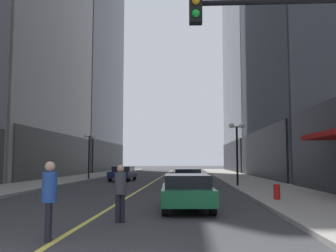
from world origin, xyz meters
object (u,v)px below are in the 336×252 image
at_px(traffic_light_near_right, 299,68).
at_px(street_lamp_left_far, 89,146).
at_px(fire_hydrant_right, 277,194).
at_px(pedestrian_in_blue_hoodie, 49,194).
at_px(car_navy, 123,173).
at_px(street_lamp_right_mid, 237,140).
at_px(car_green, 187,191).
at_px(car_blue, 188,178).
at_px(pedestrian_with_orange_bag, 120,189).

relative_size(traffic_light_near_right, street_lamp_left_far, 1.28).
bearing_deg(fire_hydrant_right, pedestrian_in_blue_hoodie, -130.21).
xyz_separation_m(car_navy, street_lamp_right_mid, (9.33, -8.61, 2.54)).
height_order(car_green, traffic_light_near_right, traffic_light_near_right).
height_order(car_green, fire_hydrant_right, car_green).
bearing_deg(car_blue, pedestrian_in_blue_hoodie, -101.29).
bearing_deg(fire_hydrant_right, street_lamp_right_mid, 93.10).
bearing_deg(car_navy, car_green, -73.95).
bearing_deg(street_lamp_right_mid, pedestrian_in_blue_hoodie, -110.44).
relative_size(car_blue, traffic_light_near_right, 0.73).
distance_m(car_blue, street_lamp_left_far, 14.99).
height_order(car_navy, street_lamp_left_far, street_lamp_left_far).
distance_m(car_blue, fire_hydrant_right, 8.48).
distance_m(car_green, fire_hydrant_right, 4.75).
bearing_deg(car_navy, car_blue, -60.06).
distance_m(car_green, car_navy, 21.35).
xyz_separation_m(car_navy, traffic_light_near_right, (8.28, -26.92, 3.02)).
height_order(street_lamp_right_mid, fire_hydrant_right, street_lamp_right_mid).
bearing_deg(street_lamp_right_mid, traffic_light_near_right, -93.28).
bearing_deg(car_navy, street_lamp_left_far, 163.06).
distance_m(car_blue, pedestrian_in_blue_hoodie, 16.19).
bearing_deg(traffic_light_near_right, car_navy, 107.09).
distance_m(car_blue, traffic_light_near_right, 17.04).
bearing_deg(street_lamp_left_far, traffic_light_near_right, -67.22).
bearing_deg(pedestrian_in_blue_hoodie, car_blue, 78.71).
bearing_deg(traffic_light_near_right, car_blue, 98.00).
bearing_deg(traffic_light_near_right, fire_hydrant_right, 80.30).
xyz_separation_m(car_blue, fire_hydrant_right, (3.88, -7.53, -0.32)).
height_order(car_blue, fire_hydrant_right, car_blue).
xyz_separation_m(car_green, traffic_light_near_right, (2.37, -6.41, 3.02)).
bearing_deg(traffic_light_near_right, pedestrian_with_orange_bag, 141.64).
xyz_separation_m(car_green, street_lamp_left_far, (-9.38, 21.57, 2.54)).
relative_size(car_green, street_lamp_right_mid, 1.05).
bearing_deg(fire_hydrant_right, traffic_light_near_right, -99.70).
relative_size(car_green, car_blue, 1.13).
bearing_deg(car_blue, fire_hydrant_right, -62.72).
bearing_deg(car_navy, street_lamp_right_mid, -42.72).
bearing_deg(pedestrian_in_blue_hoodie, street_lamp_right_mid, 69.56).
bearing_deg(car_blue, street_lamp_left_far, 129.61).
height_order(car_navy, pedestrian_in_blue_hoodie, pedestrian_in_blue_hoodie).
xyz_separation_m(car_blue, pedestrian_in_blue_hoodie, (-3.17, -15.87, 0.34)).
bearing_deg(street_lamp_left_far, pedestrian_with_orange_bag, -73.21).
height_order(car_blue, street_lamp_left_far, street_lamp_left_far).
bearing_deg(pedestrian_with_orange_bag, car_green, 56.38).
xyz_separation_m(car_green, car_navy, (-5.90, 20.52, 0.00)).
height_order(traffic_light_near_right, fire_hydrant_right, traffic_light_near_right).
bearing_deg(pedestrian_with_orange_bag, street_lamp_right_mid, 70.05).
bearing_deg(traffic_light_near_right, pedestrian_in_blue_hoodie, 172.46).
bearing_deg(car_green, traffic_light_near_right, -69.66).
relative_size(car_blue, street_lamp_left_far, 0.93).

